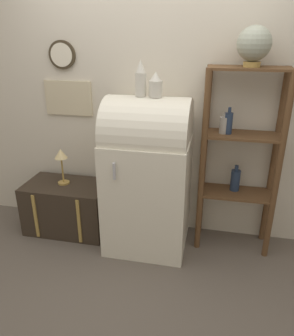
{
  "coord_description": "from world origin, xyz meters",
  "views": [
    {
      "loc": [
        0.55,
        -2.35,
        1.86
      ],
      "look_at": [
        -0.01,
        0.23,
        0.76
      ],
      "focal_mm": 35.0,
      "sensor_mm": 36.0,
      "label": 1
    }
  ],
  "objects_px": {
    "desk_lamp": "(61,158)",
    "vase_center": "(156,85)",
    "globe": "(254,44)",
    "vase_left": "(141,79)",
    "refrigerator": "(148,173)",
    "suitcase_trunk": "(68,207)"
  },
  "relations": [
    {
      "from": "desk_lamp",
      "to": "vase_center",
      "type": "bearing_deg",
      "value": -4.53
    },
    {
      "from": "globe",
      "to": "vase_left",
      "type": "distance_m",
      "value": 0.89
    },
    {
      "from": "vase_left",
      "to": "refrigerator",
      "type": "bearing_deg",
      "value": -4.65
    },
    {
      "from": "desk_lamp",
      "to": "refrigerator",
      "type": "bearing_deg",
      "value": -4.57
    },
    {
      "from": "suitcase_trunk",
      "to": "desk_lamp",
      "type": "relative_size",
      "value": 2.26
    },
    {
      "from": "refrigerator",
      "to": "desk_lamp",
      "type": "height_order",
      "value": "refrigerator"
    },
    {
      "from": "refrigerator",
      "to": "globe",
      "type": "xyz_separation_m",
      "value": [
        0.78,
        0.13,
        1.06
      ]
    },
    {
      "from": "globe",
      "to": "vase_center",
      "type": "xyz_separation_m",
      "value": [
        -0.72,
        -0.14,
        -0.3
      ]
    },
    {
      "from": "suitcase_trunk",
      "to": "vase_left",
      "type": "bearing_deg",
      "value": -3.43
    },
    {
      "from": "vase_center",
      "to": "desk_lamp",
      "type": "relative_size",
      "value": 0.55
    },
    {
      "from": "vase_center",
      "to": "globe",
      "type": "bearing_deg",
      "value": 10.68
    },
    {
      "from": "refrigerator",
      "to": "desk_lamp",
      "type": "distance_m",
      "value": 0.86
    },
    {
      "from": "vase_center",
      "to": "suitcase_trunk",
      "type": "bearing_deg",
      "value": 176.45
    },
    {
      "from": "refrigerator",
      "to": "desk_lamp",
      "type": "xyz_separation_m",
      "value": [
        -0.85,
        0.07,
        0.05
      ]
    },
    {
      "from": "vase_left",
      "to": "desk_lamp",
      "type": "distance_m",
      "value": 1.09
    },
    {
      "from": "desk_lamp",
      "to": "vase_left",
      "type": "bearing_deg",
      "value": -4.57
    },
    {
      "from": "vase_left",
      "to": "suitcase_trunk",
      "type": "bearing_deg",
      "value": 176.57
    },
    {
      "from": "globe",
      "to": "vase_center",
      "type": "relative_size",
      "value": 1.53
    },
    {
      "from": "refrigerator",
      "to": "vase_center",
      "type": "distance_m",
      "value": 0.76
    },
    {
      "from": "suitcase_trunk",
      "to": "desk_lamp",
      "type": "bearing_deg",
      "value": 145.06
    },
    {
      "from": "suitcase_trunk",
      "to": "desk_lamp",
      "type": "height_order",
      "value": "desk_lamp"
    },
    {
      "from": "refrigerator",
      "to": "vase_center",
      "type": "height_order",
      "value": "vase_center"
    }
  ]
}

